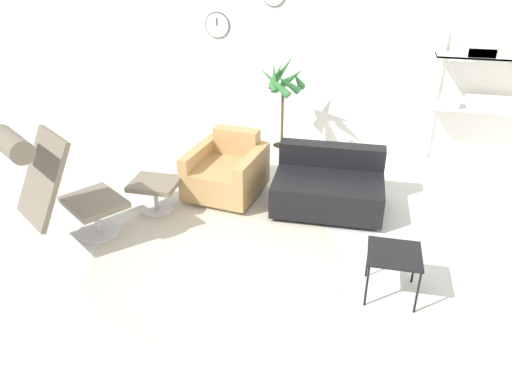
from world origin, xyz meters
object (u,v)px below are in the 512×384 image
(side_table, at_px, (394,257))
(potted_plant, at_px, (283,105))
(shelf_unit, at_px, (487,78))
(ottoman, at_px, (155,188))
(armchair_red, at_px, (227,173))
(lounge_chair, at_px, (51,178))
(couch_low, at_px, (328,188))

(side_table, distance_m, potted_plant, 2.93)
(shelf_unit, bearing_deg, ottoman, -151.16)
(armchair_red, xyz_separation_m, side_table, (1.86, -1.47, 0.11))
(lounge_chair, height_order, shelf_unit, shelf_unit)
(lounge_chair, height_order, ottoman, lounge_chair)
(ottoman, height_order, couch_low, couch_low)
(couch_low, bearing_deg, armchair_red, -4.03)
(armchair_red, distance_m, potted_plant, 1.28)
(couch_low, bearing_deg, potted_plant, -58.38)
(potted_plant, bearing_deg, side_table, -61.22)
(side_table, bearing_deg, ottoman, 160.00)
(side_table, height_order, shelf_unit, shelf_unit)
(lounge_chair, height_order, armchair_red, lounge_chair)
(side_table, height_order, potted_plant, potted_plant)
(potted_plant, height_order, shelf_unit, shelf_unit)
(couch_low, height_order, potted_plant, potted_plant)
(ottoman, height_order, shelf_unit, shelf_unit)
(couch_low, distance_m, potted_plant, 1.45)
(ottoman, bearing_deg, shelf_unit, 28.84)
(potted_plant, relative_size, shelf_unit, 0.77)
(side_table, bearing_deg, couch_low, 115.41)
(lounge_chair, xyz_separation_m, couch_low, (2.49, 1.36, -0.51))
(ottoman, relative_size, armchair_red, 0.52)
(side_table, bearing_deg, lounge_chair, 179.07)
(armchair_red, bearing_deg, ottoman, 47.63)
(armchair_red, distance_m, shelf_unit, 3.38)
(armchair_red, relative_size, couch_low, 0.80)
(lounge_chair, xyz_separation_m, potted_plant, (1.76, 2.49, 0.04))
(couch_low, relative_size, potted_plant, 0.86)
(shelf_unit, bearing_deg, side_table, -110.08)
(ottoman, xyz_separation_m, armchair_red, (0.67, 0.55, -0.00))
(lounge_chair, relative_size, ottoman, 2.51)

